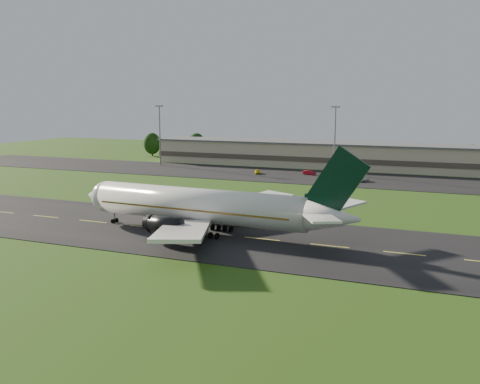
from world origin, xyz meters
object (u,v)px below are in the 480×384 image
at_px(light_mast_west, 160,128).
at_px(service_vehicle_a, 257,172).
at_px(airliner, 203,206).
at_px(service_vehicle_c, 361,179).
at_px(service_vehicle_b, 309,173).
at_px(terminal, 349,156).
at_px(light_mast_centre, 335,132).

bearing_deg(light_mast_west, service_vehicle_a, -11.86).
height_order(airliner, service_vehicle_a, airliner).
height_order(airliner, service_vehicle_c, airliner).
bearing_deg(light_mast_west, airliner, -55.23).
xyz_separation_m(service_vehicle_a, service_vehicle_b, (15.14, 3.77, 0.01)).
height_order(terminal, light_mast_west, light_mast_west).
bearing_deg(terminal, service_vehicle_b, -110.98).
bearing_deg(service_vehicle_c, light_mast_west, -151.85).
height_order(terminal, service_vehicle_b, terminal).
relative_size(light_mast_centre, service_vehicle_b, 5.06).
xyz_separation_m(light_mast_west, light_mast_centre, (60.00, 0.00, 0.00)).
distance_m(airliner, service_vehicle_a, 74.09).
bearing_deg(light_mast_west, light_mast_centre, 0.00).
bearing_deg(terminal, light_mast_centre, -94.95).
relative_size(light_mast_west, light_mast_centre, 1.00).
relative_size(airliner, service_vehicle_a, 13.41).
bearing_deg(service_vehicle_a, light_mast_centre, -4.48).
height_order(airliner, service_vehicle_b, airliner).
height_order(airliner, light_mast_west, light_mast_west).
bearing_deg(service_vehicle_b, airliner, -162.73).
relative_size(service_vehicle_a, service_vehicle_c, 0.82).
bearing_deg(airliner, service_vehicle_b, 94.06).
bearing_deg(light_mast_centre, service_vehicle_c, -50.30).
relative_size(terminal, light_mast_centre, 7.13).
distance_m(light_mast_west, service_vehicle_a, 41.04).
xyz_separation_m(airliner, service_vehicle_b, (-2.02, 75.74, -3.90)).
xyz_separation_m(terminal, service_vehicle_a, (-22.99, -24.25, -3.24)).
bearing_deg(service_vehicle_b, light_mast_centre, -40.59).
bearing_deg(airliner, service_vehicle_a, 105.94).
xyz_separation_m(light_mast_west, service_vehicle_b, (53.55, -4.30, -11.97)).
height_order(light_mast_west, service_vehicle_b, light_mast_west).
height_order(service_vehicle_a, service_vehicle_c, service_vehicle_a).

